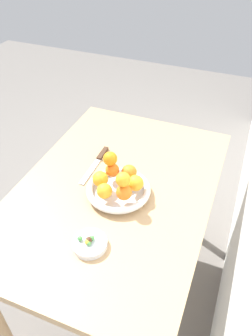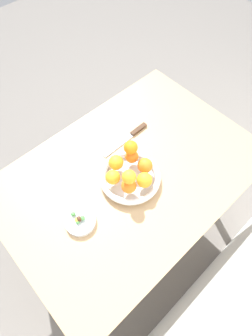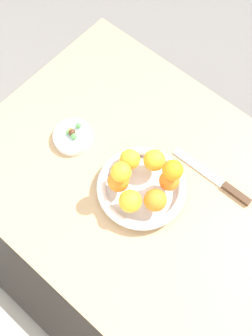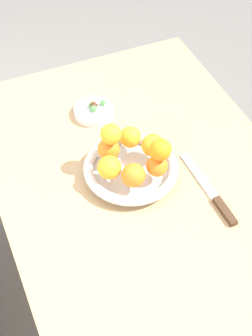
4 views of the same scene
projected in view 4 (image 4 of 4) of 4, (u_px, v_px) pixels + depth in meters
The scene contains 18 objects.
ground_plane at pixel (139, 309), 1.91m from camera, with size 6.00×6.00×0.00m, color slate.
dining_table at pixel (143, 200), 1.43m from camera, with size 1.10×0.76×0.74m.
fruit_bowl at pixel (131, 169), 1.35m from camera, with size 0.25×0.25×0.04m.
candy_dish at pixel (94, 111), 1.52m from camera, with size 0.12×0.12×0.02m, color silver.
orange_0 at pixel (153, 145), 1.34m from camera, with size 0.06×0.06×0.06m, color orange.
orange_1 at pixel (129, 138), 1.37m from camera, with size 0.06×0.06×0.06m, color orange.
orange_2 at pixel (109, 149), 1.34m from camera, with size 0.06×0.06×0.06m, color orange.
orange_3 at pixel (109, 167), 1.29m from camera, with size 0.06×0.06×0.06m, color orange.
orange_4 at pixel (133, 175), 1.27m from camera, with size 0.06×0.06×0.06m, color orange.
orange_5 at pixel (157, 166), 1.30m from camera, with size 0.06×0.06×0.06m, color orange.
orange_6 at pixel (161, 150), 1.26m from camera, with size 0.06×0.06×0.06m, color orange.
orange_7 at pixel (111, 134), 1.29m from camera, with size 0.05×0.05×0.05m, color orange.
candy_ball_0 at pixel (93, 104), 1.51m from camera, with size 0.02×0.02×0.02m, color gold.
candy_ball_1 at pixel (103, 103), 1.52m from camera, with size 0.02×0.02×0.02m, color #4C9947.
candy_ball_2 at pixel (94, 109), 1.50m from camera, with size 0.02×0.02×0.02m, color #4C9947.
candy_ball_3 at pixel (91, 105), 1.51m from camera, with size 0.02×0.02×0.02m, color #4C9947.
candy_ball_4 at pixel (94, 105), 1.51m from camera, with size 0.02×0.02×0.02m, color #472819.
knife at pixel (212, 194), 1.32m from camera, with size 0.26×0.02×0.01m.
Camera 4 is at (-0.80, 0.39, 1.77)m, focal length 55.00 mm.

